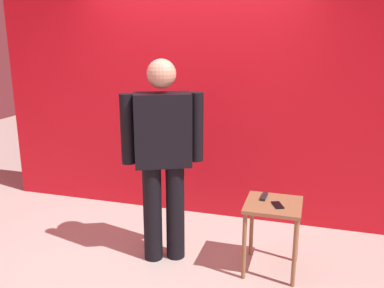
% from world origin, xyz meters
% --- Properties ---
extents(ground_plane, '(12.00, 12.00, 0.00)m').
position_xyz_m(ground_plane, '(0.00, 0.00, 0.00)').
color(ground_plane, '#B7B2A8').
extents(back_wall_red, '(4.63, 0.12, 2.98)m').
position_xyz_m(back_wall_red, '(0.00, 1.36, 1.49)').
color(back_wall_red, red).
rests_on(back_wall_red, ground_plane).
extents(standing_person, '(0.70, 0.42, 1.81)m').
position_xyz_m(standing_person, '(0.05, 0.26, 1.02)').
color(standing_person, black).
rests_on(standing_person, ground_plane).
extents(side_table, '(0.47, 0.47, 0.63)m').
position_xyz_m(side_table, '(1.02, 0.32, 0.51)').
color(side_table, olive).
rests_on(side_table, ground_plane).
extents(cell_phone, '(0.12, 0.16, 0.01)m').
position_xyz_m(cell_phone, '(1.05, 0.28, 0.63)').
color(cell_phone, black).
rests_on(cell_phone, side_table).
extents(tv_remote, '(0.05, 0.17, 0.02)m').
position_xyz_m(tv_remote, '(0.92, 0.42, 0.64)').
color(tv_remote, black).
rests_on(tv_remote, side_table).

